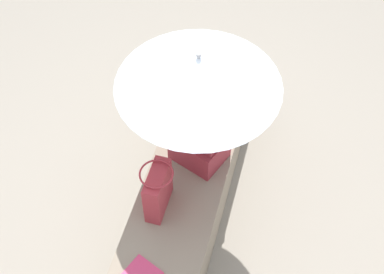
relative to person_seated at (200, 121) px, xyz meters
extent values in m
plane|color=#9E9384|center=(0.22, -0.04, -0.86)|extent=(14.00, 14.00, 0.00)
cube|color=gray|center=(0.22, -0.04, -0.62)|extent=(2.29, 0.54, 0.47)
cube|color=#992D38|center=(0.00, 0.00, -0.28)|extent=(0.38, 0.42, 0.22)
cube|color=#992D38|center=(0.00, 0.00, 0.07)|extent=(0.30, 0.37, 0.48)
sphere|color=beige|center=(0.00, 0.00, 0.41)|extent=(0.20, 0.20, 0.20)
cylinder|color=beige|center=(0.07, 0.19, 0.10)|extent=(0.21, 0.14, 0.32)
cylinder|color=beige|center=(-0.07, -0.19, 0.10)|extent=(0.21, 0.14, 0.32)
cylinder|color=#B7B7BC|center=(0.08, 0.01, 0.12)|extent=(0.02, 0.02, 1.02)
cone|color=silver|center=(0.08, 0.01, 0.53)|extent=(0.97, 0.97, 0.22)
sphere|color=#B7B7BC|center=(0.08, 0.01, 0.65)|extent=(0.03, 0.03, 0.03)
cube|color=silver|center=(-0.53, -0.10, -0.22)|extent=(0.26, 0.17, 0.34)
torus|color=silver|center=(-0.53, -0.10, -0.03)|extent=(0.20, 0.20, 0.01)
cube|color=#B2333D|center=(0.45, -0.15, -0.21)|extent=(0.29, 0.10, 0.35)
torus|color=#B2333D|center=(0.45, -0.15, -0.02)|extent=(0.21, 0.21, 0.01)
camera|label=1|loc=(2.10, 0.52, 2.62)|focal=49.48mm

